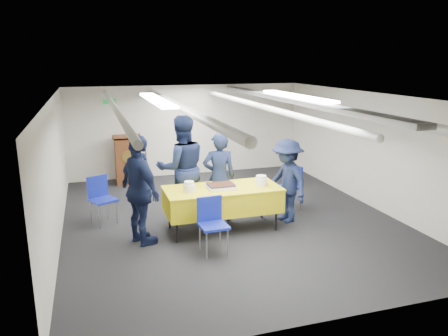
{
  "coord_description": "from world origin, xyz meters",
  "views": [
    {
      "loc": [
        -2.41,
        -7.4,
        2.95
      ],
      "look_at": [
        -0.17,
        -0.2,
        1.05
      ],
      "focal_mm": 35.0,
      "sensor_mm": 36.0,
      "label": 1
    }
  ],
  "objects_px": {
    "chair_left": "(101,195)",
    "sailor_b": "(182,168)",
    "sailor_c": "(140,191)",
    "sailor_d": "(287,181)",
    "sheet_cake": "(221,186)",
    "serving_table": "(222,199)",
    "chair_right": "(291,183)",
    "chair_near": "(212,219)",
    "sailor_a": "(219,177)",
    "podium": "(127,158)"
  },
  "relations": [
    {
      "from": "chair_left",
      "to": "sheet_cake",
      "type": "bearing_deg",
      "value": -27.34
    },
    {
      "from": "sailor_c",
      "to": "sailor_d",
      "type": "bearing_deg",
      "value": -107.48
    },
    {
      "from": "podium",
      "to": "sailor_d",
      "type": "relative_size",
      "value": 0.81
    },
    {
      "from": "chair_near",
      "to": "sailor_d",
      "type": "distance_m",
      "value": 1.89
    },
    {
      "from": "sailor_d",
      "to": "chair_right",
      "type": "bearing_deg",
      "value": 136.26
    },
    {
      "from": "chair_left",
      "to": "sailor_d",
      "type": "relative_size",
      "value": 0.56
    },
    {
      "from": "chair_near",
      "to": "sailor_d",
      "type": "bearing_deg",
      "value": 27.08
    },
    {
      "from": "podium",
      "to": "sailor_b",
      "type": "height_order",
      "value": "sailor_b"
    },
    {
      "from": "sailor_b",
      "to": "sailor_d",
      "type": "distance_m",
      "value": 1.95
    },
    {
      "from": "podium",
      "to": "sailor_c",
      "type": "height_order",
      "value": "sailor_c"
    },
    {
      "from": "chair_right",
      "to": "sailor_d",
      "type": "xyz_separation_m",
      "value": [
        -0.4,
        -0.64,
        0.24
      ]
    },
    {
      "from": "sheet_cake",
      "to": "chair_near",
      "type": "height_order",
      "value": "chair_near"
    },
    {
      "from": "podium",
      "to": "sailor_d",
      "type": "bearing_deg",
      "value": -53.45
    },
    {
      "from": "sailor_a",
      "to": "chair_right",
      "type": "bearing_deg",
      "value": -162.84
    },
    {
      "from": "sheet_cake",
      "to": "podium",
      "type": "height_order",
      "value": "podium"
    },
    {
      "from": "chair_right",
      "to": "chair_left",
      "type": "relative_size",
      "value": 1.0
    },
    {
      "from": "sailor_b",
      "to": "sailor_c",
      "type": "xyz_separation_m",
      "value": [
        -0.88,
        -0.94,
        -0.08
      ]
    },
    {
      "from": "sheet_cake",
      "to": "serving_table",
      "type": "bearing_deg",
      "value": 36.76
    },
    {
      "from": "sailor_d",
      "to": "chair_near",
      "type": "bearing_deg",
      "value": -74.91
    },
    {
      "from": "serving_table",
      "to": "podium",
      "type": "distance_m",
      "value": 3.75
    },
    {
      "from": "serving_table",
      "to": "sheet_cake",
      "type": "height_order",
      "value": "sheet_cake"
    },
    {
      "from": "chair_right",
      "to": "sailor_d",
      "type": "bearing_deg",
      "value": -121.76
    },
    {
      "from": "chair_near",
      "to": "sailor_a",
      "type": "height_order",
      "value": "sailor_a"
    },
    {
      "from": "chair_right",
      "to": "serving_table",
      "type": "bearing_deg",
      "value": -157.13
    },
    {
      "from": "sailor_c",
      "to": "sailor_d",
      "type": "relative_size",
      "value": 1.16
    },
    {
      "from": "chair_near",
      "to": "podium",
      "type": "bearing_deg",
      "value": 101.73
    },
    {
      "from": "chair_left",
      "to": "sailor_b",
      "type": "bearing_deg",
      "value": -9.06
    },
    {
      "from": "sailor_d",
      "to": "sheet_cake",
      "type": "bearing_deg",
      "value": -98.5
    },
    {
      "from": "serving_table",
      "to": "chair_left",
      "type": "height_order",
      "value": "chair_left"
    },
    {
      "from": "sailor_a",
      "to": "sailor_c",
      "type": "bearing_deg",
      "value": 33.01
    },
    {
      "from": "serving_table",
      "to": "chair_near",
      "type": "bearing_deg",
      "value": -117.76
    },
    {
      "from": "serving_table",
      "to": "sheet_cake",
      "type": "relative_size",
      "value": 4.23
    },
    {
      "from": "sailor_d",
      "to": "sailor_c",
      "type": "bearing_deg",
      "value": -97.08
    },
    {
      "from": "chair_right",
      "to": "sailor_a",
      "type": "relative_size",
      "value": 0.52
    },
    {
      "from": "serving_table",
      "to": "sailor_d",
      "type": "distance_m",
      "value": 1.27
    },
    {
      "from": "sailor_b",
      "to": "chair_near",
      "type": "bearing_deg",
      "value": 93.1
    },
    {
      "from": "chair_right",
      "to": "sailor_d",
      "type": "height_order",
      "value": "sailor_d"
    },
    {
      "from": "sheet_cake",
      "to": "sailor_c",
      "type": "relative_size",
      "value": 0.26
    },
    {
      "from": "chair_right",
      "to": "sailor_c",
      "type": "relative_size",
      "value": 0.48
    },
    {
      "from": "chair_right",
      "to": "chair_left",
      "type": "bearing_deg",
      "value": 175.27
    },
    {
      "from": "sailor_a",
      "to": "sailor_b",
      "type": "distance_m",
      "value": 0.71
    },
    {
      "from": "podium",
      "to": "sailor_a",
      "type": "height_order",
      "value": "sailor_a"
    },
    {
      "from": "chair_right",
      "to": "sailor_a",
      "type": "bearing_deg",
      "value": -172.24
    },
    {
      "from": "sheet_cake",
      "to": "chair_left",
      "type": "xyz_separation_m",
      "value": [
        -1.99,
        1.03,
        -0.28
      ]
    },
    {
      "from": "sheet_cake",
      "to": "chair_right",
      "type": "relative_size",
      "value": 0.55
    },
    {
      "from": "sailor_a",
      "to": "sailor_c",
      "type": "height_order",
      "value": "sailor_c"
    },
    {
      "from": "chair_left",
      "to": "sailor_c",
      "type": "bearing_deg",
      "value": -63.24
    },
    {
      "from": "chair_right",
      "to": "sailor_d",
      "type": "distance_m",
      "value": 0.8
    },
    {
      "from": "sailor_a",
      "to": "sailor_c",
      "type": "distance_m",
      "value": 1.65
    },
    {
      "from": "chair_right",
      "to": "chair_left",
      "type": "height_order",
      "value": "same"
    }
  ]
}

